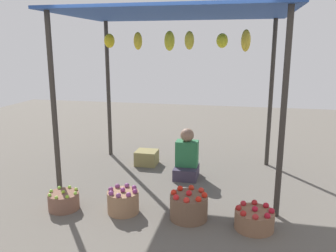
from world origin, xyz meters
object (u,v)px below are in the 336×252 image
basket_red_apples (254,219)px  wooden_crate_near_vendor (147,158)px  vendor_person (187,159)px  basket_purple_onions (123,201)px  basket_limes (64,201)px  basket_red_tomatoes (189,206)px

basket_red_apples → wooden_crate_near_vendor: 2.57m
vendor_person → basket_red_apples: (1.00, -1.42, -0.18)m
basket_purple_onions → basket_limes: bearing=-174.5°
basket_red_tomatoes → wooden_crate_near_vendor: basket_red_tomatoes is taller
basket_purple_onions → wooden_crate_near_vendor: 1.80m
basket_red_tomatoes → basket_red_apples: basket_red_tomatoes is taller
vendor_person → basket_purple_onions: vendor_person is taller
basket_purple_onions → wooden_crate_near_vendor: basket_purple_onions is taller
vendor_person → basket_limes: 1.96m
basket_purple_onions → wooden_crate_near_vendor: size_ratio=1.06×
basket_purple_onions → basket_red_apples: basket_purple_onions is taller
basket_limes → wooden_crate_near_vendor: (0.57, 1.86, 0.01)m
wooden_crate_near_vendor → basket_purple_onions: bearing=-83.7°
vendor_person → basket_purple_onions: size_ratio=2.01×
basket_purple_onions → vendor_person: bearing=66.9°
basket_limes → wooden_crate_near_vendor: size_ratio=1.05×
basket_red_tomatoes → vendor_person: bearing=100.2°
vendor_person → basket_red_apples: bearing=-54.8°
basket_limes → basket_purple_onions: (0.76, 0.07, 0.03)m
basket_red_tomatoes → basket_red_apples: (0.76, -0.08, -0.04)m
vendor_person → wooden_crate_near_vendor: 0.91m
vendor_person → wooden_crate_near_vendor: (-0.77, 0.44, -0.17)m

